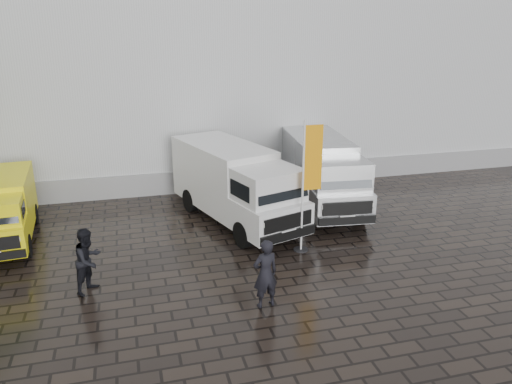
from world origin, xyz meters
TOP-DOWN VIEW (x-y plane):
  - ground at (0.00, 0.00)m, footprint 120.00×120.00m
  - exhibition_hall at (2.00, 16.00)m, footprint 44.00×16.00m
  - hall_plinth at (2.00, 7.95)m, footprint 44.00×0.15m
  - van_yellow at (-8.93, 4.11)m, footprint 2.24×5.04m
  - van_white at (-0.64, 3.90)m, footprint 4.17×7.06m
  - van_silver at (3.21, 4.70)m, footprint 2.84×6.66m
  - flagpole at (1.08, 0.82)m, footprint 0.88×0.50m
  - wheelie_bin at (6.30, 7.47)m, footprint 0.59×0.59m
  - person_front at (-1.23, -2.26)m, footprint 0.78×0.58m
  - person_tent at (-5.85, -0.17)m, footprint 1.15×1.18m

SIDE VIEW (x-z plane):
  - ground at x=0.00m, z-range 0.00..0.00m
  - wheelie_bin at x=6.30m, z-range 0.00..0.94m
  - hall_plinth at x=2.00m, z-range 0.00..1.00m
  - person_tent at x=-5.85m, z-range 0.00..1.92m
  - person_front at x=-1.23m, z-range 0.00..1.95m
  - van_yellow at x=-8.93m, z-range 0.00..2.27m
  - van_silver at x=3.21m, z-range 0.00..2.80m
  - van_white at x=-0.64m, z-range 0.00..2.90m
  - flagpole at x=1.08m, z-range 0.22..4.70m
  - exhibition_hall at x=2.00m, z-range 0.00..12.00m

